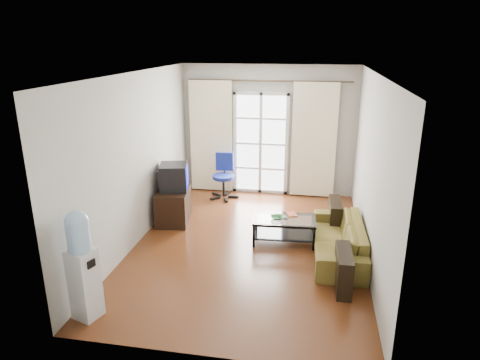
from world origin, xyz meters
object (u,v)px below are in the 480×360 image
Objects in this scene: sofa at (338,239)px; crt_tv at (173,177)px; coffee_table at (284,227)px; task_chair at (224,185)px; water_cooler at (82,263)px; tv_stand at (173,206)px.

crt_tv reaches higher than sofa.
coffee_table is 2.19m from crt_tv.
task_chair is 0.68× the size of water_cooler.
task_chair is at bearing 97.72° from water_cooler.
crt_tv is at bearing 79.40° from tv_stand.
sofa is at bearing -29.89° from crt_tv.
water_cooler reaches higher than crt_tv.
water_cooler is (-0.75, -4.27, 0.44)m from task_chair.
sofa is at bearing -24.29° from tv_stand.
task_chair reaches higher than tv_stand.
coffee_table is (-0.85, 0.31, -0.01)m from sofa.
sofa is at bearing 52.55° from water_cooler.
coffee_table is 1.72× the size of crt_tv.
coffee_table is at bearing 65.89° from water_cooler.
tv_stand reaches higher than sofa.
coffee_table is 2.10m from tv_stand.
water_cooler is (-2.15, -2.41, 0.45)m from coffee_table.
water_cooler is (-0.11, -2.90, 0.41)m from tv_stand.
water_cooler reaches higher than task_chair.
water_cooler is (-0.11, -2.93, -0.12)m from crt_tv.
crt_tv is at bearing -107.75° from sofa.
tv_stand is (-2.90, 0.80, 0.03)m from sofa.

